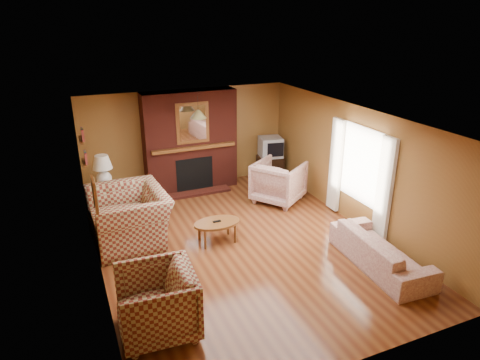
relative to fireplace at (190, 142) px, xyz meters
name	(u,v)px	position (x,y,z in m)	size (l,w,h in m)	color
floor	(240,244)	(0.00, -2.98, -1.18)	(6.50, 6.50, 0.00)	#4F2311
ceiling	(240,118)	(0.00, -2.98, 1.22)	(6.50, 6.50, 0.00)	silver
wall_back	(187,139)	(0.00, 0.27, 0.02)	(6.50, 6.50, 0.00)	olive
wall_front	(354,284)	(0.00, -6.23, 0.02)	(6.50, 6.50, 0.00)	olive
wall_left	(93,208)	(-2.50, -2.98, 0.02)	(6.50, 6.50, 0.00)	olive
wall_right	(355,166)	(2.50, -2.98, 0.02)	(6.50, 6.50, 0.00)	olive
fireplace	(190,142)	(0.00, 0.00, 0.00)	(2.20, 0.82, 2.40)	#4F1811
window_right	(359,173)	(2.45, -3.18, -0.06)	(0.10, 1.85, 2.00)	beige
bookshelf	(83,147)	(-2.44, -1.08, 0.48)	(0.09, 0.55, 0.71)	brown
botanical_print	(95,194)	(-2.47, -3.28, 0.37)	(0.05, 0.40, 0.50)	brown
pendant_light	(198,114)	(0.00, -0.68, 0.82)	(0.36, 0.36, 0.48)	black
plaid_loveseat	(129,217)	(-1.85, -2.05, -0.68)	(1.54, 1.34, 1.00)	maroon
plaid_armchair	(157,303)	(-1.95, -4.72, -0.71)	(1.00, 1.03, 0.94)	maroon
floral_sofa	(381,251)	(1.90, -4.61, -0.89)	(2.02, 0.79, 0.59)	beige
floral_armchair	(279,182)	(1.59, -1.50, -0.71)	(1.00, 1.03, 0.94)	beige
coffee_table	(217,224)	(-0.36, -2.72, -0.82)	(0.88, 0.55, 0.43)	brown
side_table	(106,199)	(-2.10, -0.53, -0.88)	(0.45, 0.45, 0.60)	brown
table_lamp	(103,169)	(-2.10, -0.53, -0.20)	(0.41, 0.41, 0.68)	white
tv_stand	(270,168)	(2.05, -0.18, -0.87)	(0.57, 0.52, 0.62)	black
crt_tv	(271,147)	(2.05, -0.19, -0.31)	(0.63, 0.63, 0.50)	#989B9F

